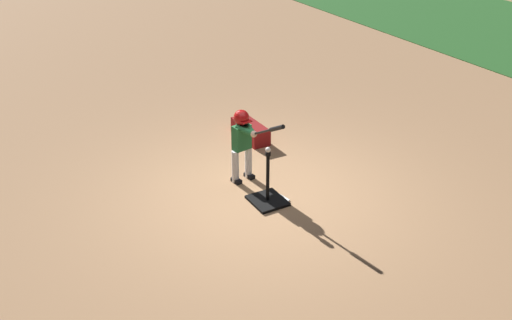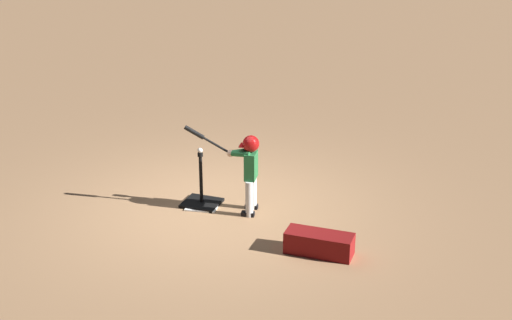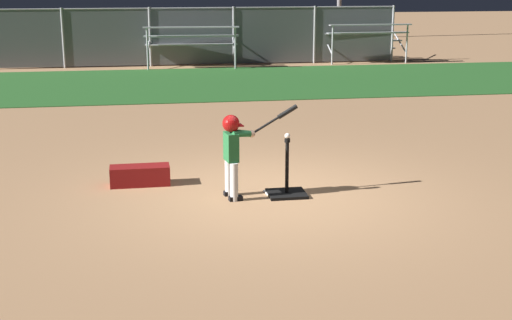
# 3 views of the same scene
# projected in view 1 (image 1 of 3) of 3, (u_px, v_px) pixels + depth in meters

# --- Properties ---
(ground_plane) EXTENTS (90.00, 90.00, 0.00)m
(ground_plane) POSITION_uv_depth(u_px,v_px,m) (264.00, 195.00, 8.67)
(ground_plane) COLOR #AD7F56
(home_plate) EXTENTS (0.51, 0.51, 0.02)m
(home_plate) POSITION_uv_depth(u_px,v_px,m) (268.00, 199.00, 8.54)
(home_plate) COLOR white
(home_plate) RESTS_ON ground_plane
(batting_tee) EXTENTS (0.52, 0.46, 0.79)m
(batting_tee) POSITION_uv_depth(u_px,v_px,m) (268.00, 196.00, 8.46)
(batting_tee) COLOR black
(batting_tee) RESTS_ON ground_plane
(batter_child) EXTENTS (1.04, 0.37, 1.23)m
(batter_child) POSITION_uv_depth(u_px,v_px,m) (243.00, 137.00, 8.72)
(batter_child) COLOR silver
(batter_child) RESTS_ON ground_plane
(baseball) EXTENTS (0.07, 0.07, 0.07)m
(baseball) POSITION_uv_depth(u_px,v_px,m) (268.00, 150.00, 8.12)
(baseball) COLOR white
(baseball) RESTS_ON batting_tee
(equipment_bag) EXTENTS (0.84, 0.33, 0.28)m
(equipment_bag) POSITION_uv_depth(u_px,v_px,m) (250.00, 131.00, 10.31)
(equipment_bag) COLOR maroon
(equipment_bag) RESTS_ON ground_plane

